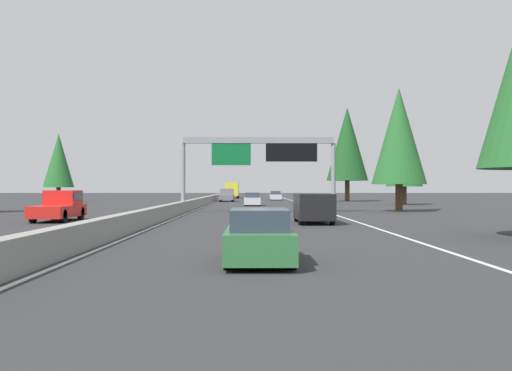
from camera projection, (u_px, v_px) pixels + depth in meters
name	position (u px, v px, depth m)	size (l,w,h in m)	color
ground_plane	(201.00, 207.00, 64.06)	(320.00, 320.00, 0.00)	#2D2D30
median_barrier	(211.00, 199.00, 84.06)	(180.00, 0.56, 0.90)	gray
shoulder_stripe_right	(303.00, 204.00, 74.15)	(160.00, 0.16, 0.01)	silver
shoulder_stripe_median	(210.00, 204.00, 74.06)	(160.00, 0.16, 0.01)	silver
sign_gantry_overhead	(260.00, 153.00, 50.26)	(0.50, 12.68, 6.16)	gray
sedan_far_left	(259.00, 238.00, 16.58)	(4.40, 1.80, 1.47)	#2D6B38
minivan_mid_right	(313.00, 207.00, 34.98)	(5.00, 1.95, 1.69)	black
sedan_near_center	(252.00, 200.00, 68.30)	(4.40, 1.80, 1.47)	silver
box_truck_far_right	(232.00, 190.00, 116.02)	(8.50, 2.40, 2.95)	gold
sedan_mid_center	(275.00, 196.00, 97.69)	(4.40, 1.80, 1.47)	silver
pickup_near_right	(227.00, 195.00, 89.14)	(5.60, 2.00, 1.86)	slate
oncoming_near	(60.00, 206.00, 37.55)	(5.60, 2.00, 1.86)	red
conifer_right_near	(399.00, 136.00, 52.13)	(4.64, 4.64, 10.55)	#4C3823
conifer_right_mid	(404.00, 154.00, 72.53)	(4.31, 4.31, 9.79)	#4C3823
conifer_right_far	(347.00, 144.00, 90.36)	(6.10, 6.10, 13.87)	#4C3823
conifer_left_mid	(59.00, 161.00, 82.87)	(4.11, 4.11, 9.33)	#4C3823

